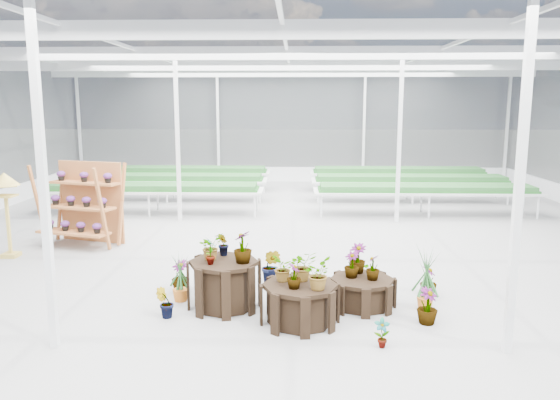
{
  "coord_description": "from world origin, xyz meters",
  "views": [
    {
      "loc": [
        0.22,
        -10.78,
        3.21
      ],
      "look_at": [
        -0.1,
        0.05,
        1.3
      ],
      "focal_mm": 35.0,
      "sensor_mm": 36.0,
      "label": 1
    }
  ],
  "objects_px": {
    "plinth_mid": "(300,304)",
    "plinth_low": "(362,292)",
    "plinth_tall": "(224,284)",
    "bird_table": "(7,215)",
    "shelf_rack": "(80,205)"
  },
  "relations": [
    {
      "from": "plinth_mid",
      "to": "plinth_low",
      "type": "xyz_separation_m",
      "value": [
        1.0,
        0.7,
        -0.07
      ]
    },
    {
      "from": "plinth_mid",
      "to": "shelf_rack",
      "type": "height_order",
      "value": "shelf_rack"
    },
    {
      "from": "plinth_mid",
      "to": "plinth_low",
      "type": "distance_m",
      "value": 1.22
    },
    {
      "from": "plinth_mid",
      "to": "plinth_low",
      "type": "height_order",
      "value": "plinth_mid"
    },
    {
      "from": "plinth_tall",
      "to": "shelf_rack",
      "type": "relative_size",
      "value": 0.59
    },
    {
      "from": "plinth_tall",
      "to": "shelf_rack",
      "type": "xyz_separation_m",
      "value": [
        -3.77,
        3.78,
        0.57
      ]
    },
    {
      "from": "plinth_tall",
      "to": "plinth_low",
      "type": "distance_m",
      "value": 2.21
    },
    {
      "from": "shelf_rack",
      "to": "bird_table",
      "type": "height_order",
      "value": "shelf_rack"
    },
    {
      "from": "plinth_mid",
      "to": "plinth_low",
      "type": "bearing_deg",
      "value": 34.99
    },
    {
      "from": "bird_table",
      "to": "plinth_tall",
      "type": "bearing_deg",
      "value": -15.33
    },
    {
      "from": "plinth_mid",
      "to": "shelf_rack",
      "type": "relative_size",
      "value": 0.6
    },
    {
      "from": "bird_table",
      "to": "plinth_mid",
      "type": "bearing_deg",
      "value": -14.79
    },
    {
      "from": "plinth_tall",
      "to": "plinth_low",
      "type": "xyz_separation_m",
      "value": [
        2.2,
        0.1,
        -0.15
      ]
    },
    {
      "from": "plinth_tall",
      "to": "shelf_rack",
      "type": "distance_m",
      "value": 5.37
    },
    {
      "from": "plinth_tall",
      "to": "plinth_low",
      "type": "height_order",
      "value": "plinth_tall"
    }
  ]
}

